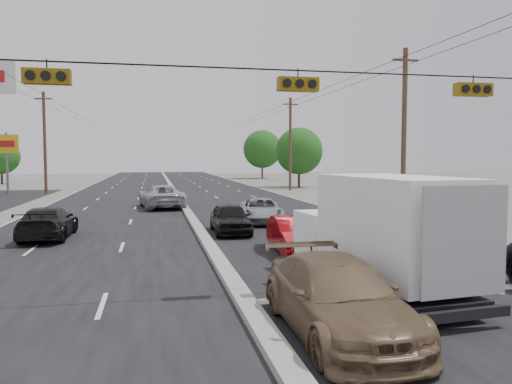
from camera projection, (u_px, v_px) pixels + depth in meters
ground at (240, 298)px, 12.75m from camera, size 200.00×200.00×0.00m
road_surface at (179, 200)px, 42.05m from camera, size 20.00×160.00×0.02m
center_median at (179, 199)px, 42.04m from camera, size 0.50×160.00×0.20m
utility_pole_left_c at (45, 142)px, 48.93m from camera, size 1.60×0.30×10.00m
utility_pole_right_b at (404, 132)px, 29.57m from camera, size 1.60×0.30×10.00m
utility_pole_right_c at (290, 143)px, 53.99m from camera, size 1.60×0.30×10.00m
traffic_signals at (294, 83)px, 12.65m from camera, size 25.00×0.30×0.54m
pole_sign_far at (7, 149)px, 48.27m from camera, size 2.20×0.25×6.00m
tree_left_far at (1, 156)px, 66.64m from camera, size 4.80×4.80×6.12m
tree_right_mid at (299, 151)px, 59.44m from camera, size 5.60×5.60×7.14m
tree_right_far at (262, 149)px, 84.02m from camera, size 6.40×6.40×8.16m
box_truck at (380, 233)px, 13.15m from camera, size 2.77×6.35×3.13m
tan_sedan at (337, 298)px, 10.08m from camera, size 2.15×5.22×1.51m
red_sedan at (294, 235)px, 18.63m from camera, size 1.65×4.19×1.36m
queue_car_a at (230, 219)px, 23.52m from camera, size 1.75×4.21×1.43m
queue_car_b at (372, 228)px, 20.62m from camera, size 1.95×4.31×1.37m
queue_car_c at (261, 211)px, 27.36m from camera, size 2.83×5.05×1.33m
queue_car_d at (382, 227)px, 20.33m from camera, size 2.52×5.37×1.51m
queue_car_e at (361, 211)px, 27.20m from camera, size 1.78×3.92×1.30m
oncoming_near at (48, 223)px, 21.94m from camera, size 2.05×4.90×1.41m
oncoming_far at (161, 197)px, 35.26m from camera, size 3.43×6.16×1.63m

